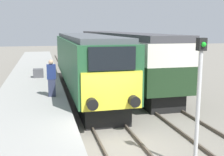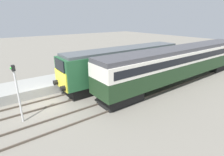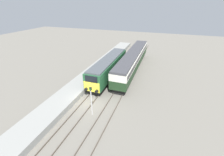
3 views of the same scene
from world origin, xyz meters
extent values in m
plane|color=slate|center=(0.00, 0.00, 0.00)|extent=(120.00, 120.00, 0.00)
cube|color=gray|center=(-3.30, 8.00, 0.42)|extent=(3.50, 50.00, 0.84)
cube|color=#4C4238|center=(-0.72, 5.00, 0.07)|extent=(0.07, 60.00, 0.14)
cube|color=#4C4238|center=(0.72, 5.00, 0.07)|extent=(0.07, 60.00, 0.14)
cube|color=#4C4238|center=(2.68, 5.00, 0.07)|extent=(0.07, 60.00, 0.14)
cube|color=#4C4238|center=(4.12, 5.00, 0.07)|extent=(0.07, 60.00, 0.14)
cube|color=black|center=(0.00, 3.89, 0.50)|extent=(2.03, 4.00, 1.00)
cube|color=black|center=(0.00, 12.99, 0.50)|extent=(2.03, 4.00, 1.00)
cube|color=#235633|center=(0.00, 8.44, 2.28)|extent=(2.70, 14.10, 2.57)
cube|color=yellow|center=(0.00, 1.35, 1.77)|extent=(2.48, 0.10, 1.54)
cube|color=black|center=(0.00, 1.35, 3.06)|extent=(1.89, 0.10, 0.93)
cube|color=#4C5156|center=(0.00, 8.44, 3.69)|extent=(2.38, 13.53, 0.24)
cylinder|color=black|center=(-0.85, 1.14, 1.35)|extent=(0.44, 0.35, 0.44)
cylinder|color=black|center=(0.85, 1.14, 1.35)|extent=(0.44, 0.35, 0.44)
cube|color=black|center=(3.40, 5.05, 0.47)|extent=(1.89, 3.60, 0.95)
cube|color=black|center=(3.40, 21.78, 0.47)|extent=(1.89, 3.60, 0.95)
cube|color=#1E381E|center=(3.40, 13.42, 1.67)|extent=(2.70, 21.12, 1.44)
cube|color=silver|center=(3.40, 13.42, 2.95)|extent=(2.71, 21.12, 1.13)
cube|color=black|center=(3.40, 13.42, 2.95)|extent=(2.75, 20.28, 0.62)
cube|color=#424247|center=(3.40, 13.42, 3.69)|extent=(2.48, 21.12, 0.36)
cube|color=#2D334C|center=(-2.23, 4.91, 1.28)|extent=(0.36, 0.24, 0.88)
cube|color=navy|center=(-2.23, 4.91, 2.09)|extent=(0.44, 0.26, 0.73)
sphere|color=tan|center=(-2.23, 4.91, 2.57)|extent=(0.24, 0.24, 0.24)
cylinder|color=silver|center=(1.70, -2.13, 1.80)|extent=(0.12, 0.12, 3.60)
cube|color=black|center=(1.70, -2.13, 3.78)|extent=(0.24, 0.20, 0.36)
sphere|color=green|center=(1.70, -2.24, 3.78)|extent=(0.14, 0.14, 0.14)
cube|color=#4C4C51|center=(-2.95, 10.76, 1.14)|extent=(0.70, 0.56, 0.60)
camera|label=1|loc=(-2.63, -9.16, 4.23)|focal=45.00mm
camera|label=2|loc=(13.57, -3.36, 6.67)|focal=28.00mm
camera|label=3|loc=(8.95, -15.32, 12.64)|focal=24.00mm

